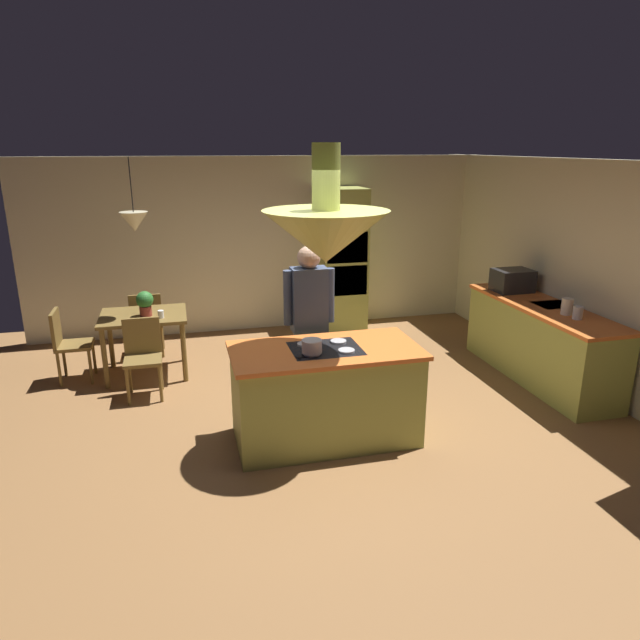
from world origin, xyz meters
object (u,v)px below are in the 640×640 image
Objects in this scene: oven_tower at (342,261)px; potted_plant_on_table at (145,302)px; kitchen_island at (325,394)px; dining_table at (144,323)px; chair_by_back_wall at (147,320)px; cooking_pot_on_cooktop at (312,346)px; canister_flour at (578,313)px; cup_on_table at (161,314)px; chair_at_corner at (67,341)px; person_at_island at (309,317)px; microwave_on_counter at (512,280)px; chair_facing_island at (143,352)px; canister_sugar at (567,307)px.

oven_tower is 3.02m from potted_plant_on_table.
potted_plant_on_table reaches higher than kitchen_island.
chair_by_back_wall reaches higher than dining_table.
kitchen_island is at bearing 39.09° from cooking_pot_on_cooktop.
potted_plant_on_table is (-2.76, -1.22, -0.13)m from oven_tower.
oven_tower is 15.01× the size of canister_flour.
cooking_pot_on_cooktop is (1.33, -2.03, 0.19)m from cup_on_table.
oven_tower reaches higher than chair_at_corner.
oven_tower is at bearing 66.78° from person_at_island.
cup_on_table is at bearing 123.27° from cooking_pot_on_cooktop.
person_at_island is (-1.09, -2.53, -0.05)m from oven_tower.
cup_on_table is (-1.50, 1.18, -0.20)m from person_at_island.
person_at_island reaches higher than chair_by_back_wall.
microwave_on_counter reaches higher than canister_flour.
person_at_island is at bearing 88.81° from kitchen_island.
cooking_pot_on_cooktop is (1.54, -1.60, 0.49)m from chair_facing_island.
canister_sugar is at bearing -20.43° from dining_table.
cooking_pot_on_cooktop is at bearing -101.71° from person_at_island.
chair_facing_island is (-1.70, 1.47, 0.04)m from kitchen_island.
kitchen_island is at bearing -40.87° from chair_facing_island.
canister_flour is at bearing 151.16° from chair_by_back_wall.
oven_tower is 1.21× the size of person_at_island.
cup_on_table is at bearing -44.04° from dining_table.
oven_tower reaches higher than cup_on_table.
canister_flour is at bearing -21.75° from potted_plant_on_table.
oven_tower reaches higher than canister_sugar.
microwave_on_counter is at bearing 90.00° from canister_sugar.
kitchen_island is 12.36× the size of canister_flour.
canister_sugar is at bearing 90.00° from canister_flour.
chair_facing_island is 4.69m from canister_sugar.
chair_by_back_wall is at bearing 118.31° from cooking_pot_on_cooktop.
microwave_on_counter is (1.74, -1.76, -0.00)m from oven_tower.
potted_plant_on_table reaches higher than chair_facing_island.
potted_plant_on_table is 4.78m from canister_sugar.
microwave_on_counter is at bearing 15.29° from person_at_island.
cooking_pot_on_cooktop is (-3.00, -0.54, -0.01)m from canister_sugar.
cooking_pot_on_cooktop is (-3.00, -0.36, 0.01)m from canister_flour.
dining_table is at bearing 128.99° from kitchen_island.
chair_at_corner is 6.19× the size of canister_flour.
chair_at_corner is (-0.88, -0.63, 0.00)m from chair_by_back_wall.
oven_tower reaches higher than person_at_island.
kitchen_island reaches higher than chair_at_corner.
chair_facing_island is at bearing -125.57° from chair_at_corner.
chair_facing_island is (-2.80, -1.77, -0.55)m from oven_tower.
canister_sugar is 0.39× the size of microwave_on_counter.
potted_plant_on_table is (0.04, -0.70, 0.42)m from chair_by_back_wall.
cup_on_table is at bearing 174.58° from microwave_on_counter.
oven_tower is 2.43× the size of chair_at_corner.
oven_tower is 11.72× the size of cooking_pot_on_cooktop.
canister_flour is at bearing -90.00° from microwave_on_counter.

